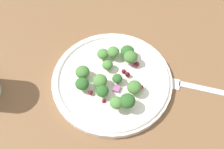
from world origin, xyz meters
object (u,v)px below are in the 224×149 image
object	(u,v)px
broccoli_floret_0	(134,87)
broccoli_floret_2	(103,54)
fork	(202,88)
broccoli_floret_1	(116,103)
plate	(112,80)

from	to	relation	value
broccoli_floret_0	broccoli_floret_2	size ratio (longest dim) A/B	1.16
broccoli_floret_2	fork	xyz separation A→B (cm)	(-10.15, -17.67, -2.53)
broccoli_floret_1	broccoli_floret_0	bearing A→B (deg)	-56.26
broccoli_floret_2	fork	world-z (taller)	broccoli_floret_2
broccoli_floret_1	fork	xyz separation A→B (cm)	(1.31, -17.37, -3.09)
plate	broccoli_floret_1	size ratio (longest dim) A/B	9.74
broccoli_floret_1	fork	distance (cm)	17.69
broccoli_floret_2	fork	size ratio (longest dim) A/B	0.14
fork	plate	bearing A→B (deg)	73.28
broccoli_floret_1	fork	world-z (taller)	broccoli_floret_1
broccoli_floret_0	broccoli_floret_2	world-z (taller)	broccoli_floret_0
broccoli_floret_1	broccoli_floret_2	world-z (taller)	broccoli_floret_1
plate	broccoli_floret_1	world-z (taller)	broccoli_floret_1
broccoli_floret_0	broccoli_floret_1	world-z (taller)	broccoli_floret_1
plate	fork	bearing A→B (deg)	-106.72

